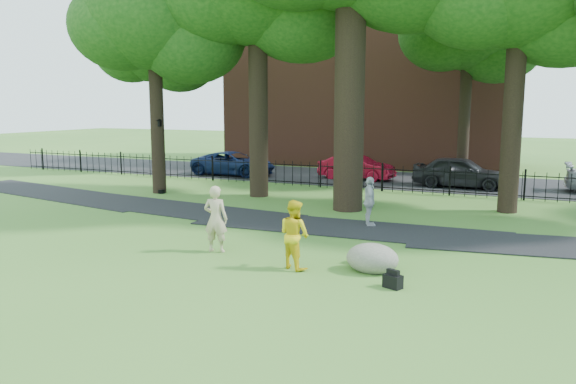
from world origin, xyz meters
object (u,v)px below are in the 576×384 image
at_px(man, 294,234).
at_px(boulder, 372,256).
at_px(red_sedan, 357,167).
at_px(lamppost, 160,156).
at_px(woman, 216,219).

xyz_separation_m(man, boulder, (1.79, 0.53, -0.47)).
bearing_deg(man, red_sedan, -53.72).
distance_m(lamppost, red_sedan, 10.40).
bearing_deg(lamppost, man, -40.86).
bearing_deg(red_sedan, woman, -172.27).
bearing_deg(man, boulder, -139.30).
distance_m(man, boulder, 1.93).
distance_m(woman, boulder, 4.36).
xyz_separation_m(woman, lamppost, (-7.46, 7.60, 0.75)).
relative_size(woman, man, 1.07).
relative_size(man, lamppost, 0.50).
height_order(man, lamppost, lamppost).
xyz_separation_m(lamppost, red_sedan, (6.56, 8.00, -1.00)).
bearing_deg(woman, man, 158.16).
height_order(man, boulder, man).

